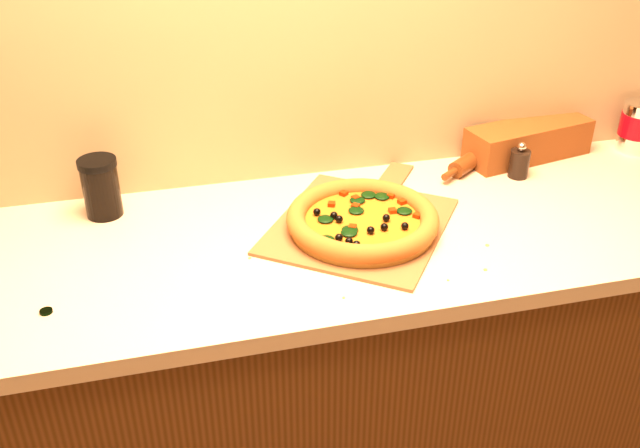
% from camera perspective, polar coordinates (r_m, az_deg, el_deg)
% --- Properties ---
extents(cabinet, '(2.80, 0.65, 0.86)m').
position_cam_1_polar(cabinet, '(1.98, -0.21, -12.62)').
color(cabinet, '#4A2B0F').
rests_on(cabinet, ground).
extents(countertop, '(2.84, 0.68, 0.04)m').
position_cam_1_polar(countertop, '(1.70, -0.23, -1.47)').
color(countertop, beige).
rests_on(countertop, cabinet).
extents(pizza_peel, '(0.56, 0.60, 0.01)m').
position_cam_1_polar(pizza_peel, '(1.74, 3.38, 0.12)').
color(pizza_peel, brown).
rests_on(pizza_peel, countertop).
extents(pizza, '(0.36, 0.36, 0.05)m').
position_cam_1_polar(pizza, '(1.69, 3.42, 0.33)').
color(pizza, '#A67529').
rests_on(pizza, pizza_peel).
extents(bottle_cap, '(0.03, 0.03, 0.01)m').
position_cam_1_polar(bottle_cap, '(1.54, -21.06, -6.54)').
color(bottle_cap, black).
rests_on(bottle_cap, countertop).
extents(pepper_grinder, '(0.05, 0.05, 0.10)m').
position_cam_1_polar(pepper_grinder, '(2.02, 15.66, 4.74)').
color(pepper_grinder, black).
rests_on(pepper_grinder, countertop).
extents(rolling_pin, '(0.29, 0.21, 0.05)m').
position_cam_1_polar(rolling_pin, '(2.07, 12.46, 5.28)').
color(rolling_pin, '#51290D').
rests_on(rolling_pin, countertop).
extents(coffee_canister, '(0.11, 0.11, 0.15)m').
position_cam_1_polar(coffee_canister, '(2.29, 24.12, 7.18)').
color(coffee_canister, silver).
rests_on(coffee_canister, countertop).
extents(bread_bag, '(0.39, 0.19, 0.10)m').
position_cam_1_polar(bread_bag, '(2.14, 16.31, 6.41)').
color(bread_bag, maroon).
rests_on(bread_bag, countertop).
extents(dark_jar, '(0.09, 0.09, 0.15)m').
position_cam_1_polar(dark_jar, '(1.82, -17.12, 2.83)').
color(dark_jar, black).
rests_on(dark_jar, countertop).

